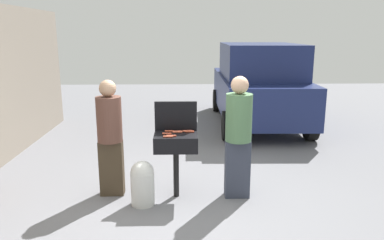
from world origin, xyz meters
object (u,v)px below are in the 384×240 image
Objects in this scene: person_right at (238,133)px; hot_dog_5 at (168,137)px; hot_dog_3 at (187,131)px; person_left at (110,134)px; hot_dog_0 at (177,132)px; hot_dog_1 at (167,134)px; bbq_grill at (176,144)px; hot_dog_7 at (178,131)px; parked_minivan at (258,84)px; hot_dog_6 at (190,132)px; hot_dog_2 at (169,131)px; propane_tank at (143,182)px; hot_dog_4 at (171,136)px.

hot_dog_5 is at bearing 8.90° from person_right.
person_left is at bearing -178.20° from hot_dog_3.
hot_dog_0 is 0.16m from hot_dog_1.
bbq_grill is 0.19m from hot_dog_7.
person_right is 0.39× the size of parked_minivan.
hot_dog_6 is (0.17, 0.02, 0.00)m from hot_dog_0.
hot_dog_1 is 0.31m from hot_dog_3.
bbq_grill is 0.21× the size of parked_minivan.
hot_dog_0 and hot_dog_7 have the same top height.
person_right reaches higher than hot_dog_7.
hot_dog_5 is (-0.01, -0.28, 0.00)m from hot_dog_2.
hot_dog_7 is at bearing 175.26° from hot_dog_6.
hot_dog_7 is at bearing 69.76° from hot_dog_0.
hot_dog_3 is 0.21× the size of propane_tank.
hot_dog_3 reaches higher than bbq_grill.
parked_minivan is at bearing 61.45° from propane_tank.
hot_dog_6 is 1.12m from person_left.
hot_dog_0 is 0.21× the size of propane_tank.
parked_minivan is at bearing -103.49° from person_right.
hot_dog_5 and hot_dog_7 have the same top height.
hot_dog_3 is (0.14, 0.05, 0.00)m from hot_dog_0.
parked_minivan reaches higher than hot_dog_5.
hot_dog_3 is 1.00× the size of hot_dog_5.
bbq_grill is 4.73m from parked_minivan.
hot_dog_5 is at bearing -117.48° from hot_dog_0.
hot_dog_1 is at bearing 97.28° from hot_dog_5.
hot_dog_2 is at bearing 1.76° from person_left.
hot_dog_1 is at bearing -163.15° from hot_dog_6.
hot_dog_2 is at bearing 170.77° from hot_dog_7.
hot_dog_1 is at bearing 64.75° from parked_minivan.
person_right is (1.31, 0.22, 0.61)m from propane_tank.
person_right reaches higher than hot_dog_3.
hot_dog_4 is (-0.08, -0.20, 0.00)m from hot_dog_0.
bbq_grill is 1.48× the size of propane_tank.
parked_minivan is at bearing 64.57° from hot_dog_7.
hot_dog_5 is (0.02, -0.15, 0.00)m from hot_dog_1.
hot_dog_5 is 0.39m from hot_dog_6.
hot_dog_0 is at bearing 34.94° from propane_tank.
hot_dog_0 is 0.18m from hot_dog_6.
hot_dog_5 is at bearing -139.84° from hot_dog_6.
person_left reaches higher than hot_dog_0.
hot_dog_4 is at bearing 66.06° from parked_minivan.
hot_dog_4 is at bearing 7.07° from person_right.
hot_dog_7 is 0.85m from propane_tank.
person_right is at bearing -1.61° from hot_dog_1.
hot_dog_6 is 4.56m from parked_minivan.
hot_dog_3 is 0.08× the size of person_right.
hot_dog_3 is 0.33m from hot_dog_4.
hot_dog_3 is (0.25, 0.00, 0.00)m from hot_dog_2.
bbq_grill is at bearing -6.40° from person_left.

